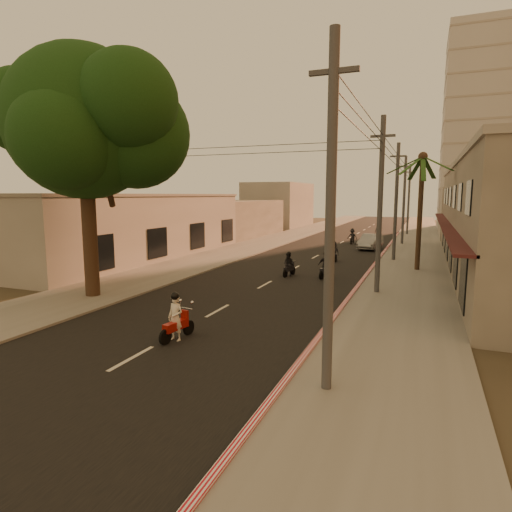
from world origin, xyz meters
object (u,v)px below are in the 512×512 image
(scooter_far_b, at_px, (352,237))
(parked_car, at_px, (370,242))
(palm_tree, at_px, (423,163))
(scooter_mid_b, at_px, (325,266))
(scooter_far_c, at_px, (378,232))
(scooter_mid_a, at_px, (289,265))
(broadleaf_tree, at_px, (92,124))
(scooter_red, at_px, (176,319))
(scooter_far_a, at_px, (334,252))

(scooter_far_b, relative_size, parked_car, 0.37)
(palm_tree, relative_size, scooter_mid_b, 4.79)
(scooter_mid_b, distance_m, scooter_far_c, 27.24)
(scooter_mid_a, xyz_separation_m, scooter_far_b, (0.80, 19.80, 0.03))
(scooter_mid_b, bearing_deg, broadleaf_tree, -123.88)
(scooter_mid_a, distance_m, scooter_far_b, 19.81)
(broadleaf_tree, relative_size, scooter_red, 6.78)
(palm_tree, xyz_separation_m, scooter_red, (-7.62, -17.98, -6.37))
(scooter_far_a, bearing_deg, scooter_far_b, 69.00)
(scooter_mid_b, xyz_separation_m, scooter_far_b, (-1.48, 19.56, -0.01))
(palm_tree, distance_m, scooter_mid_a, 11.06)
(palm_tree, height_order, parked_car, palm_tree)
(broadleaf_tree, relative_size, scooter_mid_a, 7.43)
(scooter_mid_a, bearing_deg, palm_tree, 42.49)
(parked_car, height_order, scooter_far_c, scooter_far_c)
(scooter_far_a, relative_size, scooter_far_c, 0.92)
(scooter_mid_a, distance_m, scooter_far_c, 27.59)
(scooter_far_a, bearing_deg, scooter_mid_a, -125.01)
(scooter_red, bearing_deg, scooter_mid_a, 98.60)
(scooter_mid_a, height_order, scooter_far_a, scooter_mid_a)
(scooter_red, height_order, scooter_far_b, scooter_red)
(palm_tree, distance_m, scooter_far_a, 9.13)
(palm_tree, bearing_deg, broadleaf_tree, -136.52)
(broadleaf_tree, distance_m, scooter_far_b, 30.73)
(broadleaf_tree, bearing_deg, scooter_red, -30.55)
(palm_tree, height_order, scooter_far_a, palm_tree)
(scooter_mid_b, distance_m, scooter_far_b, 19.62)
(parked_car, distance_m, scooter_far_c, 11.60)
(broadleaf_tree, distance_m, scooter_red, 11.18)
(palm_tree, relative_size, scooter_far_c, 4.78)
(scooter_far_b, bearing_deg, scooter_far_a, -85.64)
(broadleaf_tree, xyz_separation_m, parked_car, (10.22, 24.76, -7.76))
(scooter_mid_b, xyz_separation_m, parked_car, (0.84, 15.65, -0.05))
(broadleaf_tree, bearing_deg, scooter_far_b, 74.61)
(scooter_red, distance_m, scooter_mid_a, 13.00)
(palm_tree, height_order, scooter_mid_a, palm_tree)
(scooter_mid_b, relative_size, scooter_far_a, 1.09)
(scooter_mid_b, bearing_deg, scooter_far_c, 101.20)
(scooter_mid_a, height_order, scooter_far_c, scooter_far_c)
(broadleaf_tree, xyz_separation_m, scooter_far_b, (7.90, 28.68, -7.72))
(scooter_red, height_order, scooter_far_a, scooter_red)
(broadleaf_tree, relative_size, parked_car, 2.68)
(parked_car, bearing_deg, scooter_far_a, -94.24)
(scooter_mid_b, bearing_deg, scooter_far_b, 106.29)
(scooter_far_b, bearing_deg, palm_tree, -64.09)
(palm_tree, relative_size, scooter_mid_a, 5.03)
(parked_car, bearing_deg, scooter_red, -89.56)
(palm_tree, bearing_deg, scooter_far_b, 114.38)
(scooter_far_b, bearing_deg, scooter_far_c, 78.02)
(parked_car, bearing_deg, scooter_far_b, 127.52)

